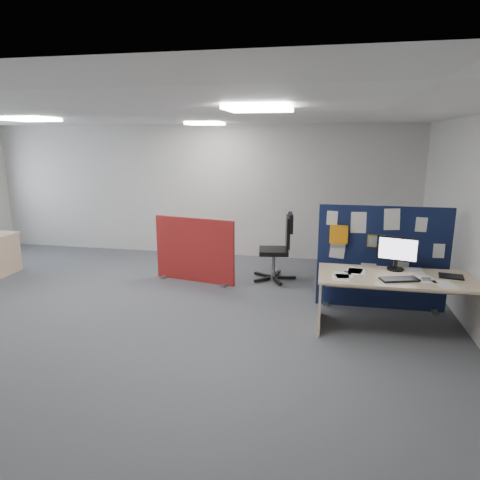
% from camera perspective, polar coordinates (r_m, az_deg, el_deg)
% --- Properties ---
extents(floor, '(9.00, 9.00, 0.00)m').
position_cam_1_polar(floor, '(6.22, -15.08, -9.85)').
color(floor, '#4C4E53').
rests_on(floor, ground).
extents(ceiling, '(9.00, 7.00, 0.02)m').
position_cam_1_polar(ceiling, '(5.75, -16.74, 15.80)').
color(ceiling, white).
rests_on(ceiling, wall_back).
extents(wall_back, '(9.00, 0.02, 2.70)m').
position_cam_1_polar(wall_back, '(9.06, -5.85, 6.55)').
color(wall_back, silver).
rests_on(wall_back, floor).
extents(ceiling_lights, '(4.10, 4.10, 0.04)m').
position_cam_1_polar(ceiling_lights, '(6.22, -10.95, 15.59)').
color(ceiling_lights, white).
rests_on(ceiling_lights, ceiling).
extents(navy_divider, '(1.81, 0.30, 1.49)m').
position_cam_1_polar(navy_divider, '(6.41, 18.19, -2.23)').
color(navy_divider, '#10133D').
rests_on(navy_divider, floor).
extents(main_desk, '(1.94, 0.86, 0.73)m').
position_cam_1_polar(main_desk, '(5.78, 20.12, -5.97)').
color(main_desk, '#D7AC8A').
rests_on(main_desk, floor).
extents(monitor_main, '(0.50, 0.21, 0.44)m').
position_cam_1_polar(monitor_main, '(5.89, 20.17, -1.48)').
color(monitor_main, black).
rests_on(monitor_main, main_desk).
extents(keyboard, '(0.48, 0.31, 0.02)m').
position_cam_1_polar(keyboard, '(5.54, 20.49, -4.93)').
color(keyboard, black).
rests_on(keyboard, main_desk).
extents(mouse, '(0.10, 0.07, 0.03)m').
position_cam_1_polar(mouse, '(5.65, 23.57, -4.81)').
color(mouse, gray).
rests_on(mouse, main_desk).
extents(paper_tray, '(0.32, 0.27, 0.01)m').
position_cam_1_polar(paper_tray, '(5.92, 26.32, -4.37)').
color(paper_tray, black).
rests_on(paper_tray, main_desk).
extents(red_divider, '(1.46, 0.35, 1.11)m').
position_cam_1_polar(red_divider, '(7.34, -6.09, -1.43)').
color(red_divider, maroon).
rests_on(red_divider, floor).
extents(office_chair, '(0.76, 0.76, 1.16)m').
position_cam_1_polar(office_chair, '(7.37, 5.45, -0.42)').
color(office_chair, black).
rests_on(office_chair, floor).
extents(desk_papers, '(1.44, 0.83, 0.00)m').
position_cam_1_polar(desk_papers, '(5.66, 18.42, -4.50)').
color(desk_papers, white).
rests_on(desk_papers, main_desk).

